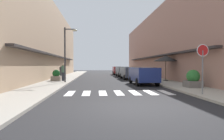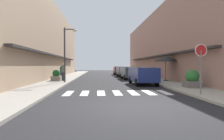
{
  "view_description": "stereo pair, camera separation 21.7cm",
  "coord_description": "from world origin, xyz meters",
  "px_view_note": "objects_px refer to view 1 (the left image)",
  "views": [
    {
      "loc": [
        -1.36,
        -7.51,
        1.61
      ],
      "look_at": [
        0.39,
        13.66,
        1.15
      ],
      "focal_mm": 31.71,
      "sensor_mm": 36.0,
      "label": 1
    },
    {
      "loc": [
        -1.14,
        -7.52,
        1.61
      ],
      "look_at": [
        0.39,
        13.66,
        1.15
      ],
      "focal_mm": 31.71,
      "sensor_mm": 36.0,
      "label": 2
    }
  ],
  "objects_px": {
    "parked_car_far": "(123,70)",
    "cafe_umbrella": "(166,59)",
    "parked_car_distant": "(118,70)",
    "planter_midblock": "(56,76)",
    "round_street_sign": "(203,56)",
    "parked_car_near": "(143,74)",
    "pedestrian_walking_far": "(61,71)",
    "street_lamp": "(67,48)",
    "pedestrian_walking_near": "(63,72)",
    "planter_corner": "(193,79)",
    "parked_car_mid": "(130,71)"
  },
  "relations": [
    {
      "from": "planter_midblock",
      "to": "pedestrian_walking_far",
      "type": "distance_m",
      "value": 3.62
    },
    {
      "from": "planter_midblock",
      "to": "pedestrian_walking_near",
      "type": "xyz_separation_m",
      "value": [
        0.76,
        -0.4,
        0.42
      ]
    },
    {
      "from": "parked_car_mid",
      "to": "pedestrian_walking_far",
      "type": "height_order",
      "value": "pedestrian_walking_far"
    },
    {
      "from": "round_street_sign",
      "to": "street_lamp",
      "type": "height_order",
      "value": "street_lamp"
    },
    {
      "from": "parked_car_distant",
      "to": "planter_midblock",
      "type": "bearing_deg",
      "value": -117.93
    },
    {
      "from": "cafe_umbrella",
      "to": "pedestrian_walking_far",
      "type": "bearing_deg",
      "value": 157.27
    },
    {
      "from": "parked_car_distant",
      "to": "planter_corner",
      "type": "height_order",
      "value": "parked_car_distant"
    },
    {
      "from": "parked_car_near",
      "to": "street_lamp",
      "type": "bearing_deg",
      "value": 166.16
    },
    {
      "from": "parked_car_mid",
      "to": "pedestrian_walking_far",
      "type": "distance_m",
      "value": 8.18
    },
    {
      "from": "planter_midblock",
      "to": "parked_car_distant",
      "type": "bearing_deg",
      "value": 62.07
    },
    {
      "from": "parked_car_near",
      "to": "parked_car_mid",
      "type": "xyz_separation_m",
      "value": [
        -0.0,
        6.85,
        0.0
      ]
    },
    {
      "from": "parked_car_far",
      "to": "cafe_umbrella",
      "type": "bearing_deg",
      "value": -73.49
    },
    {
      "from": "parked_car_mid",
      "to": "parked_car_distant",
      "type": "relative_size",
      "value": 1.07
    },
    {
      "from": "street_lamp",
      "to": "parked_car_distant",
      "type": "bearing_deg",
      "value": 68.96
    },
    {
      "from": "parked_car_mid",
      "to": "pedestrian_walking_far",
      "type": "relative_size",
      "value": 2.74
    },
    {
      "from": "parked_car_distant",
      "to": "planter_corner",
      "type": "bearing_deg",
      "value": -83.19
    },
    {
      "from": "parked_car_far",
      "to": "planter_midblock",
      "type": "distance_m",
      "value": 11.95
    },
    {
      "from": "street_lamp",
      "to": "cafe_umbrella",
      "type": "xyz_separation_m",
      "value": [
        9.56,
        1.05,
        -0.84
      ]
    },
    {
      "from": "planter_corner",
      "to": "pedestrian_walking_far",
      "type": "bearing_deg",
      "value": 135.15
    },
    {
      "from": "cafe_umbrella",
      "to": "pedestrian_walking_near",
      "type": "xyz_separation_m",
      "value": [
        -10.19,
        0.65,
        -1.31
      ]
    },
    {
      "from": "parked_car_mid",
      "to": "pedestrian_walking_near",
      "type": "distance_m",
      "value": 8.07
    },
    {
      "from": "round_street_sign",
      "to": "pedestrian_walking_far",
      "type": "distance_m",
      "value": 17.09
    },
    {
      "from": "cafe_umbrella",
      "to": "parked_car_distant",
      "type": "bearing_deg",
      "value": 100.3
    },
    {
      "from": "parked_car_far",
      "to": "pedestrian_walking_far",
      "type": "xyz_separation_m",
      "value": [
        -8.17,
        -5.25,
        0.01
      ]
    },
    {
      "from": "parked_car_near",
      "to": "pedestrian_walking_near",
      "type": "bearing_deg",
      "value": 155.37
    },
    {
      "from": "pedestrian_walking_far",
      "to": "cafe_umbrella",
      "type": "bearing_deg",
      "value": -178.34
    },
    {
      "from": "parked_car_far",
      "to": "planter_midblock",
      "type": "bearing_deg",
      "value": -132.13
    },
    {
      "from": "parked_car_distant",
      "to": "cafe_umbrella",
      "type": "bearing_deg",
      "value": -79.7
    },
    {
      "from": "round_street_sign",
      "to": "planter_corner",
      "type": "relative_size",
      "value": 2.15
    },
    {
      "from": "parked_car_mid",
      "to": "pedestrian_walking_far",
      "type": "xyz_separation_m",
      "value": [
        -8.17,
        0.48,
        0.01
      ]
    },
    {
      "from": "planter_midblock",
      "to": "pedestrian_walking_near",
      "type": "relative_size",
      "value": 0.64
    },
    {
      "from": "planter_midblock",
      "to": "pedestrian_walking_far",
      "type": "bearing_deg",
      "value": 92.49
    },
    {
      "from": "parked_car_near",
      "to": "cafe_umbrella",
      "type": "bearing_deg",
      "value": 42.37
    },
    {
      "from": "planter_corner",
      "to": "planter_midblock",
      "type": "bearing_deg",
      "value": 146.11
    },
    {
      "from": "planter_corner",
      "to": "street_lamp",
      "type": "bearing_deg",
      "value": 151.33
    },
    {
      "from": "round_street_sign",
      "to": "planter_midblock",
      "type": "xyz_separation_m",
      "value": [
        -9.52,
        10.44,
        -1.52
      ]
    },
    {
      "from": "parked_car_near",
      "to": "pedestrian_walking_far",
      "type": "distance_m",
      "value": 10.98
    },
    {
      "from": "parked_car_near",
      "to": "parked_car_mid",
      "type": "distance_m",
      "value": 6.85
    },
    {
      "from": "pedestrian_walking_near",
      "to": "planter_corner",
      "type": "bearing_deg",
      "value": -2.58
    },
    {
      "from": "planter_midblock",
      "to": "round_street_sign",
      "type": "bearing_deg",
      "value": -47.64
    },
    {
      "from": "parked_car_distant",
      "to": "pedestrian_walking_far",
      "type": "height_order",
      "value": "pedestrian_walking_far"
    },
    {
      "from": "parked_car_far",
      "to": "parked_car_near",
      "type": "bearing_deg",
      "value": -90.0
    },
    {
      "from": "parked_car_near",
      "to": "planter_corner",
      "type": "relative_size",
      "value": 3.38
    },
    {
      "from": "round_street_sign",
      "to": "parked_car_near",
      "type": "bearing_deg",
      "value": 102.62
    },
    {
      "from": "parked_car_near",
      "to": "round_street_sign",
      "type": "height_order",
      "value": "round_street_sign"
    },
    {
      "from": "pedestrian_walking_far",
      "to": "parked_car_near",
      "type": "bearing_deg",
      "value": 162.48
    },
    {
      "from": "parked_car_far",
      "to": "cafe_umbrella",
      "type": "xyz_separation_m",
      "value": [
        2.94,
        -9.91,
        1.41
      ]
    },
    {
      "from": "parked_car_near",
      "to": "parked_car_far",
      "type": "distance_m",
      "value": 12.59
    },
    {
      "from": "parked_car_near",
      "to": "planter_midblock",
      "type": "distance_m",
      "value": 8.84
    },
    {
      "from": "round_street_sign",
      "to": "cafe_umbrella",
      "type": "distance_m",
      "value": 9.5
    }
  ]
}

